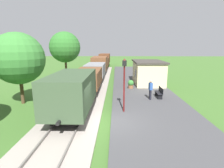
{
  "coord_description": "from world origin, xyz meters",
  "views": [
    {
      "loc": [
        0.5,
        -9.96,
        4.69
      ],
      "look_at": [
        0.1,
        6.82,
        1.1
      ],
      "focal_mm": 28.0,
      "sensor_mm": 36.0,
      "label": 1
    }
  ],
  "objects_px": {
    "freight_train": "(98,67)",
    "lamp_post_near": "(124,76)",
    "potted_planter": "(131,84)",
    "tree_trackside_mid": "(18,59)",
    "station_hut": "(148,72)",
    "bench_near_hut": "(159,92)",
    "tree_trackside_far": "(65,47)",
    "bench_down_platform": "(142,74)",
    "person_waiting": "(150,89)"
  },
  "relations": [
    {
      "from": "bench_down_platform",
      "to": "tree_trackside_mid",
      "type": "distance_m",
      "value": 17.12
    },
    {
      "from": "freight_train",
      "to": "tree_trackside_mid",
      "type": "bearing_deg",
      "value": -109.8
    },
    {
      "from": "station_hut",
      "to": "tree_trackside_mid",
      "type": "xyz_separation_m",
      "value": [
        -11.75,
        -7.41,
        2.11
      ]
    },
    {
      "from": "person_waiting",
      "to": "tree_trackside_far",
      "type": "relative_size",
      "value": 0.26
    },
    {
      "from": "station_hut",
      "to": "bench_down_platform",
      "type": "bearing_deg",
      "value": 90.34
    },
    {
      "from": "potted_planter",
      "to": "tree_trackside_mid",
      "type": "height_order",
      "value": "tree_trackside_mid"
    },
    {
      "from": "bench_near_hut",
      "to": "tree_trackside_far",
      "type": "xyz_separation_m",
      "value": [
        -10.43,
        7.5,
        3.91
      ]
    },
    {
      "from": "station_hut",
      "to": "potted_planter",
      "type": "xyz_separation_m",
      "value": [
        -2.3,
        -2.74,
        -0.93
      ]
    },
    {
      "from": "bench_down_platform",
      "to": "person_waiting",
      "type": "distance_m",
      "value": 11.6
    },
    {
      "from": "lamp_post_near",
      "to": "tree_trackside_mid",
      "type": "xyz_separation_m",
      "value": [
        -8.4,
        2.38,
        0.96
      ]
    },
    {
      "from": "lamp_post_near",
      "to": "person_waiting",
      "type": "bearing_deg",
      "value": 50.8
    },
    {
      "from": "person_waiting",
      "to": "potted_planter",
      "type": "xyz_separation_m",
      "value": [
        -1.33,
        4.12,
        -0.46
      ]
    },
    {
      "from": "bench_down_platform",
      "to": "bench_near_hut",
      "type": "bearing_deg",
      "value": -90.0
    },
    {
      "from": "station_hut",
      "to": "tree_trackside_mid",
      "type": "distance_m",
      "value": 14.05
    },
    {
      "from": "bench_near_hut",
      "to": "lamp_post_near",
      "type": "relative_size",
      "value": 0.41
    },
    {
      "from": "station_hut",
      "to": "bench_near_hut",
      "type": "distance_m",
      "value": 6.29
    },
    {
      "from": "station_hut",
      "to": "person_waiting",
      "type": "xyz_separation_m",
      "value": [
        -0.97,
        -6.86,
        -0.47
      ]
    },
    {
      "from": "potted_planter",
      "to": "tree_trackside_far",
      "type": "height_order",
      "value": "tree_trackside_far"
    },
    {
      "from": "person_waiting",
      "to": "tree_trackside_far",
      "type": "xyz_separation_m",
      "value": [
        -9.49,
        8.14,
        3.45
      ]
    },
    {
      "from": "freight_train",
      "to": "lamp_post_near",
      "type": "xyz_separation_m",
      "value": [
        3.45,
        -16.13,
        1.25
      ]
    },
    {
      "from": "station_hut",
      "to": "potted_planter",
      "type": "bearing_deg",
      "value": -129.97
    },
    {
      "from": "station_hut",
      "to": "potted_planter",
      "type": "relative_size",
      "value": 6.33
    },
    {
      "from": "freight_train",
      "to": "station_hut",
      "type": "xyz_separation_m",
      "value": [
        6.8,
        -6.35,
        0.1
      ]
    },
    {
      "from": "bench_down_platform",
      "to": "potted_planter",
      "type": "bearing_deg",
      "value": -106.99
    },
    {
      "from": "potted_planter",
      "to": "freight_train",
      "type": "bearing_deg",
      "value": 116.35
    },
    {
      "from": "lamp_post_near",
      "to": "potted_planter",
      "type": "bearing_deg",
      "value": 81.49
    },
    {
      "from": "potted_planter",
      "to": "tree_trackside_mid",
      "type": "relative_size",
      "value": 0.16
    },
    {
      "from": "freight_train",
      "to": "bench_near_hut",
      "type": "bearing_deg",
      "value": -61.69
    },
    {
      "from": "freight_train",
      "to": "lamp_post_near",
      "type": "distance_m",
      "value": 16.55
    },
    {
      "from": "potted_planter",
      "to": "station_hut",
      "type": "bearing_deg",
      "value": 50.03
    },
    {
      "from": "station_hut",
      "to": "bench_near_hut",
      "type": "height_order",
      "value": "station_hut"
    },
    {
      "from": "lamp_post_near",
      "to": "freight_train",
      "type": "bearing_deg",
      "value": 102.06
    },
    {
      "from": "tree_trackside_mid",
      "to": "tree_trackside_far",
      "type": "distance_m",
      "value": 8.83
    },
    {
      "from": "person_waiting",
      "to": "tree_trackside_mid",
      "type": "bearing_deg",
      "value": -8.12
    },
    {
      "from": "potted_planter",
      "to": "lamp_post_near",
      "type": "xyz_separation_m",
      "value": [
        -1.05,
        -7.05,
        2.08
      ]
    },
    {
      "from": "bench_near_hut",
      "to": "person_waiting",
      "type": "xyz_separation_m",
      "value": [
        -0.94,
        -0.64,
        0.46
      ]
    },
    {
      "from": "bench_near_hut",
      "to": "tree_trackside_mid",
      "type": "xyz_separation_m",
      "value": [
        -11.73,
        -1.19,
        3.04
      ]
    },
    {
      "from": "freight_train",
      "to": "bench_down_platform",
      "type": "distance_m",
      "value": 7.02
    },
    {
      "from": "bench_near_hut",
      "to": "potted_planter",
      "type": "distance_m",
      "value": 4.16
    },
    {
      "from": "tree_trackside_mid",
      "to": "station_hut",
      "type": "bearing_deg",
      "value": 32.23
    },
    {
      "from": "person_waiting",
      "to": "station_hut",
      "type": "bearing_deg",
      "value": -109.04
    },
    {
      "from": "tree_trackside_far",
      "to": "person_waiting",
      "type": "bearing_deg",
      "value": -40.62
    },
    {
      "from": "station_hut",
      "to": "lamp_post_near",
      "type": "height_order",
      "value": "lamp_post_near"
    },
    {
      "from": "bench_near_hut",
      "to": "tree_trackside_mid",
      "type": "bearing_deg",
      "value": -174.22
    },
    {
      "from": "person_waiting",
      "to": "freight_train",
      "type": "bearing_deg",
      "value": -77.2
    },
    {
      "from": "freight_train",
      "to": "potted_planter",
      "type": "xyz_separation_m",
      "value": [
        4.5,
        -9.09,
        -0.83
      ]
    },
    {
      "from": "lamp_post_near",
      "to": "bench_near_hut",
      "type": "bearing_deg",
      "value": 47.01
    },
    {
      "from": "lamp_post_near",
      "to": "tree_trackside_mid",
      "type": "bearing_deg",
      "value": 164.21
    },
    {
      "from": "bench_near_hut",
      "to": "potted_planter",
      "type": "height_order",
      "value": "potted_planter"
    },
    {
      "from": "station_hut",
      "to": "person_waiting",
      "type": "distance_m",
      "value": 6.95
    }
  ]
}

